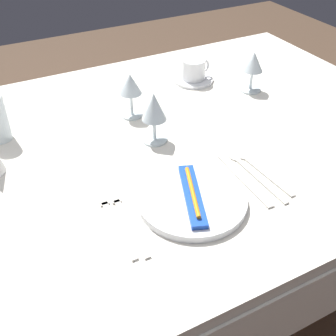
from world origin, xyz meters
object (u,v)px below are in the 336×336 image
Objects in this scene: fork_inner at (114,222)px; coffee_cup_left at (194,69)px; dinner_plate at (192,200)px; spoon_dessert at (257,167)px; wine_glass_left at (253,65)px; wine_glass_centre at (130,87)px; toothbrush_package at (192,194)px; wine_glass_right at (154,109)px; spoon_soup at (250,170)px; fork_outer at (127,219)px; dinner_knife at (245,181)px.

fork_inner is 2.10× the size of coffee_cup_left.
dinner_plate is 0.22m from spoon_dessert.
wine_glass_left is at bearing 30.43° from fork_inner.
toothbrush_package is at bearing -94.92° from wine_glass_centre.
coffee_cup_left is 0.40m from wine_glass_right.
spoon_soup is (0.19, 0.04, -0.01)m from dinner_plate.
spoon_dessert is 1.54× the size of wine_glass_centre.
wine_glass_left is at bearing 16.55° from wine_glass_right.
dinner_plate is 0.64m from coffee_cup_left.
fork_outer is 0.97× the size of spoon_soup.
wine_glass_right is (0.19, 0.26, 0.10)m from fork_outer.
spoon_soup is at bearing 3.20° from fork_outer.
wine_glass_left is (0.46, 0.40, 0.07)m from toothbrush_package.
spoon_soup is (0.35, 0.02, 0.00)m from fork_outer.
wine_glass_centre is (-0.18, 0.39, 0.09)m from spoon_dessert.
spoon_soup is (0.04, 0.03, 0.00)m from dinner_knife.
spoon_soup is (0.37, 0.01, 0.00)m from fork_inner.
wine_glass_left is (0.62, 0.38, 0.09)m from fork_outer.
wine_glass_left reaches higher than fork_outer.
spoon_soup is 2.19× the size of coffee_cup_left.
spoon_dessert is at bearing -102.22° from coffee_cup_left.
dinner_plate is 2.42× the size of coffee_cup_left.
coffee_cup_left reaches higher than dinner_plate.
wine_glass_left is at bearing 52.33° from dinner_knife.
dinner_plate reaches higher than fork_outer.
spoon_dessert is at bearing 4.46° from spoon_soup.
dinner_plate is at bearing -120.62° from coffee_cup_left.
wine_glass_right is at bearing 126.58° from spoon_dessert.
toothbrush_package is (0.00, 0.00, 0.02)m from dinner_plate.
fork_outer is 1.62× the size of wine_glass_centre.
wine_glass_right is (-0.42, -0.13, 0.01)m from wine_glass_left.
coffee_cup_left reaches higher than dinner_knife.
wine_glass_left is (0.42, -0.03, -0.01)m from wine_glass_centre.
dinner_knife is 1.05× the size of spoon_dessert.
dinner_plate is at bearing -169.93° from spoon_dessert.
fork_inner is (-0.03, 0.01, -0.00)m from fork_outer.
toothbrush_package reaches higher than dinner_plate.
spoon_dessert is at bearing 10.07° from dinner_plate.
fork_outer is (-0.16, 0.02, -0.02)m from toothbrush_package.
dinner_plate is 1.85× the size of wine_glass_centre.
wine_glass_centre is at bearing 176.10° from wine_glass_left.
wine_glass_right reaches higher than fork_outer.
dinner_knife is 0.07m from spoon_dessert.
coffee_cup_left is (0.11, 0.51, 0.04)m from spoon_dessert.
wine_glass_centre is at bearing -157.37° from coffee_cup_left.
toothbrush_package is 0.94× the size of fork_outer.
dinner_knife is at bearing -3.04° from fork_inner.
fork_outer is 1.01× the size of fork_inner.
coffee_cup_left is (0.33, 0.55, 0.04)m from dinner_plate.
wine_glass_centre is (0.04, 0.43, 0.07)m from toothbrush_package.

